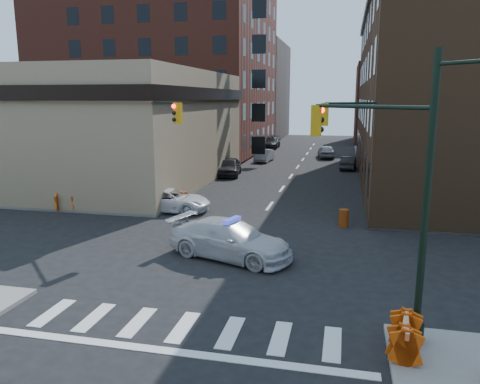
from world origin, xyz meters
The scene contains 28 objects.
ground centered at (0.00, 0.00, 0.00)m, with size 140.00×140.00×0.00m, color black.
sidewalk_nw centered at (-23.00, 32.75, 0.07)m, with size 34.00×54.50×0.15m, color gray.
bank_building centered at (-17.00, 16.50, 4.50)m, with size 22.00×22.00×9.00m, color #8A795A.
apartment_block centered at (-18.50, 40.00, 12.00)m, with size 25.00×25.00×24.00m, color #5F291E.
commercial_row_ne centered at (13.00, 22.50, 7.00)m, with size 14.00×34.00×14.00m, color #4F351F.
filler_nw centered at (-16.00, 62.00, 8.00)m, with size 20.00×18.00×16.00m, color brown.
filler_ne centered at (14.00, 58.00, 6.00)m, with size 16.00×16.00×12.00m, color #5F291E.
signal_pole_se centered at (6.04, -5.52, 4.61)m, with size 5.40×5.27×8.00m.
signal_pole_nw centered at (-5.85, 5.34, 4.34)m, with size 3.58×3.67×8.00m.
signal_pole_ne centered at (5.84, 5.35, 4.34)m, with size 3.67×3.58×8.00m.
tree_ne_near centered at (7.50, 26.00, 3.49)m, with size 3.00×3.00×4.85m.
tree_ne_far centered at (7.50, 34.00, 3.49)m, with size 3.00×3.00×4.85m.
police_car centered at (-0.12, -0.25, 0.82)m, with size 2.30×5.67×1.65m, color silver.
pickup centered at (-5.80, 7.25, 0.69)m, with size 2.30×4.98×1.38m, color white.
parked_car_wnear centered at (-5.50, 21.25, 0.81)m, with size 1.91×4.76×1.62m, color black.
parked_car_wfar centered at (-3.98, 31.25, 0.66)m, with size 1.40×4.02×1.32m, color gray.
parked_car_wdeep centered at (-5.50, 45.14, 0.80)m, with size 2.24×5.51×1.60m, color black.
parked_car_enear centered at (5.02, 27.50, 0.64)m, with size 1.35×3.87×1.27m, color black.
parked_car_efar centered at (2.50, 36.10, 0.75)m, with size 1.77×4.39×1.50m, color gray.
pedestrian_a centered at (-7.96, 6.00, 1.12)m, with size 0.71×0.46×1.94m, color black.
pedestrian_b centered at (-9.33, 6.00, 0.98)m, with size 0.81×0.63×1.67m, color black.
pedestrian_c centered at (-13.00, 9.20, 0.96)m, with size 0.94×0.39×1.61m, color #1E252D.
barrel_road centered at (4.72, 6.00, 0.48)m, with size 0.54×0.54×0.96m, color #E15D0A.
barrel_bank centered at (-5.50, 8.97, 0.45)m, with size 0.51×0.51×0.90m, color orange.
barricade_se_a centered at (6.40, -7.28, 0.63)m, with size 1.29×0.64×0.97m, color red, non-canonical shape.
barricade_se_b centered at (6.40, -7.00, 0.64)m, with size 1.30×0.65×0.97m, color #BE5008, non-canonical shape.
barricade_nw_a centered at (-9.50, 8.00, 0.60)m, with size 1.19×0.60×0.90m, color #EC5F0B, non-canonical shape.
barricade_nw_b centered at (-12.00, 5.70, 0.65)m, with size 1.33×0.67×1.00m, color red, non-canonical shape.
Camera 1 is at (4.60, -19.32, 6.91)m, focal length 35.00 mm.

